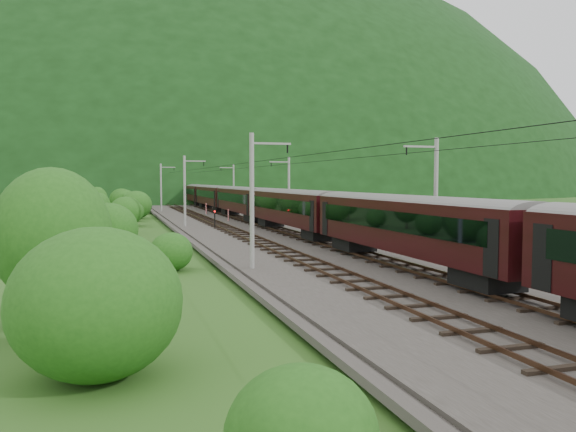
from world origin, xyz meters
name	(u,v)px	position (x,y,z in m)	size (l,w,h in m)	color
ground	(348,268)	(0.00, 0.00, 0.00)	(600.00, 600.00, 0.00)	#254B17
railbed	(298,248)	(0.00, 10.00, 0.15)	(14.00, 220.00, 0.30)	#38332D
track_left	(269,246)	(-2.40, 10.00, 0.37)	(2.40, 220.00, 0.27)	#533523
track_right	(326,244)	(2.40, 10.00, 0.37)	(2.40, 220.00, 0.27)	#533523
catenary_left	(185,189)	(-6.12, 32.00, 4.50)	(2.54, 192.28, 8.00)	gray
catenary_right	(288,189)	(6.12, 32.00, 4.50)	(2.54, 192.28, 8.00)	gray
overhead_wires	(298,160)	(0.00, 10.00, 7.10)	(4.83, 198.00, 0.03)	black
mountain_main	(141,191)	(0.00, 260.00, 0.00)	(504.00, 360.00, 244.00)	black
train	(242,196)	(2.40, 40.71, 3.44)	(2.89, 160.33, 5.02)	black
hazard_post_near	(206,209)	(-0.18, 54.41, 1.14)	(0.18, 0.18, 1.68)	red
hazard_post_far	(228,215)	(0.12, 38.55, 1.06)	(0.16, 0.16, 1.53)	red
signal	(215,218)	(-3.30, 29.08, 1.41)	(0.21, 0.21, 1.88)	black
vegetation_left	(116,215)	(-13.68, 26.82, 2.07)	(10.40, 149.11, 6.01)	#215316
vegetation_right	(426,230)	(10.89, 8.87, 1.41)	(5.94, 95.03, 3.16)	#215316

